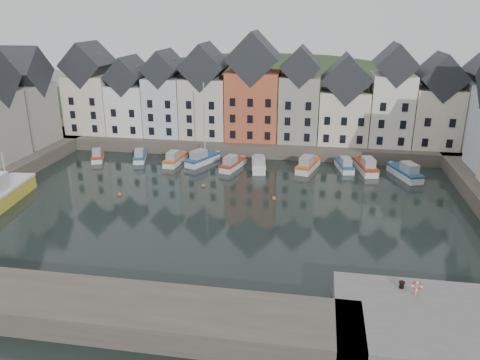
% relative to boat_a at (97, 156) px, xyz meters
% --- Properties ---
extents(ground, '(260.00, 260.00, 0.00)m').
position_rel_boat_a_xyz_m(ground, '(23.84, -17.20, -0.63)').
color(ground, black).
rests_on(ground, ground).
extents(far_quay, '(90.00, 16.00, 2.00)m').
position_rel_boat_a_xyz_m(far_quay, '(23.84, 12.80, 0.37)').
color(far_quay, '#4B433A').
rests_on(far_quay, ground).
extents(near_quay, '(18.00, 10.00, 2.00)m').
position_rel_boat_a_xyz_m(near_quay, '(45.84, -37.20, 0.37)').
color(near_quay, '#60605E').
rests_on(near_quay, ground).
extents(near_wall, '(50.00, 6.00, 2.00)m').
position_rel_boat_a_xyz_m(near_wall, '(13.84, -39.20, 0.37)').
color(near_wall, '#4B433A').
rests_on(near_wall, ground).
extents(hillside, '(153.60, 70.40, 64.00)m').
position_rel_boat_a_xyz_m(hillside, '(23.86, 38.79, -18.59)').
color(hillside, '#21341A').
rests_on(hillside, ground).
extents(far_terrace, '(72.37, 8.16, 17.78)m').
position_rel_boat_a_xyz_m(far_terrace, '(27.05, 10.80, 8.25)').
color(far_terrace, beige).
rests_on(far_terrace, far_quay).
extents(left_terrace, '(7.65, 17.00, 15.69)m').
position_rel_boat_a_xyz_m(left_terrace, '(-12.16, -3.70, 8.25)').
color(left_terrace, gray).
rests_on(left_terrace, left_quay).
extents(mooring_buoys, '(20.50, 5.50, 0.50)m').
position_rel_boat_a_xyz_m(mooring_buoys, '(19.84, -11.87, -0.48)').
color(mooring_buoys, '#DC5419').
rests_on(mooring_buoys, ground).
extents(boat_a, '(3.64, 5.73, 2.11)m').
position_rel_boat_a_xyz_m(boat_a, '(0.00, 0.00, 0.00)').
color(boat_a, silver).
rests_on(boat_a, ground).
extents(boat_b, '(3.17, 5.86, 2.15)m').
position_rel_boat_a_xyz_m(boat_b, '(6.85, 0.94, 0.01)').
color(boat_b, silver).
rests_on(boat_b, ground).
extents(boat_c, '(2.47, 6.37, 2.39)m').
position_rel_boat_a_xyz_m(boat_c, '(12.97, 0.13, 0.08)').
color(boat_c, silver).
rests_on(boat_c, ground).
extents(boat_d, '(4.70, 6.97, 12.84)m').
position_rel_boat_a_xyz_m(boat_d, '(17.17, 0.80, 0.21)').
color(boat_d, silver).
rests_on(boat_d, ground).
extents(boat_e, '(3.42, 6.44, 2.36)m').
position_rel_boat_a_xyz_m(boat_e, '(22.34, -0.77, 0.08)').
color(boat_e, silver).
rests_on(boat_e, ground).
extents(boat_f, '(2.97, 6.71, 2.49)m').
position_rel_boat_a_xyz_m(boat_f, '(26.32, -0.49, 0.11)').
color(boat_f, silver).
rests_on(boat_f, ground).
extents(boat_g, '(3.76, 7.05, 2.59)m').
position_rel_boat_a_xyz_m(boat_g, '(33.68, 0.47, 0.14)').
color(boat_g, silver).
rests_on(boat_g, ground).
extents(boat_h, '(2.98, 6.12, 2.26)m').
position_rel_boat_a_xyz_m(boat_h, '(39.18, 1.59, 0.04)').
color(boat_h, silver).
rests_on(boat_h, ground).
extents(boat_i, '(3.40, 7.07, 2.61)m').
position_rel_boat_a_xyz_m(boat_i, '(42.33, 1.05, 0.15)').
color(boat_i, silver).
rests_on(boat_i, ground).
extents(boat_j, '(4.52, 7.26, 2.67)m').
position_rel_boat_a_xyz_m(boat_j, '(47.70, -0.78, 0.17)').
color(boat_j, silver).
rests_on(boat_j, ground).
extents(mooring_bollard, '(0.48, 0.48, 0.56)m').
position_rel_boat_a_xyz_m(mooring_bollard, '(42.07, -33.86, 1.68)').
color(mooring_bollard, black).
rests_on(mooring_bollard, near_quay).
extents(life_ring_post, '(0.80, 0.17, 1.30)m').
position_rel_boat_a_xyz_m(life_ring_post, '(42.97, -34.81, 2.23)').
color(life_ring_post, gray).
rests_on(life_ring_post, near_quay).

